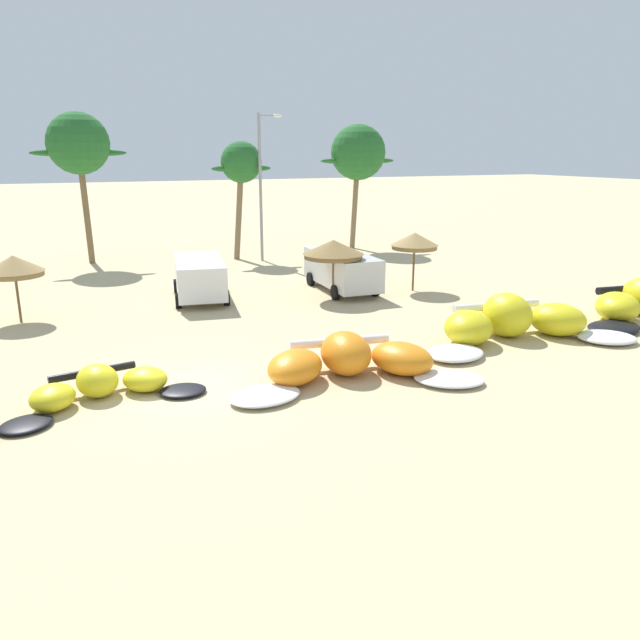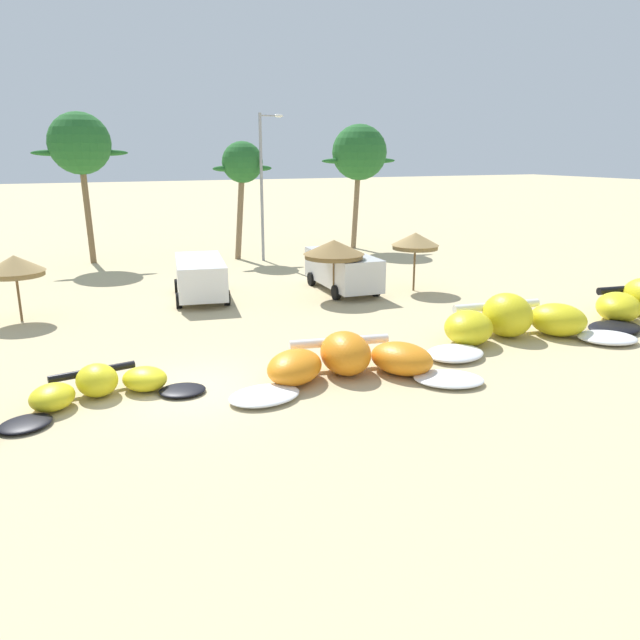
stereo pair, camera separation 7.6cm
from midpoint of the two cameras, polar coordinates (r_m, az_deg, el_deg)
The scene contains 13 objects.
ground_plane at distance 18.15m, azimuth -11.49°, elevation -6.21°, with size 260.00×260.00×0.00m, color #C6B284.
kite_left at distance 17.96m, azimuth -19.64°, elevation -5.88°, with size 5.59×3.02×0.90m.
kite_left_of_center at distance 18.45m, azimuth 2.83°, elevation -3.91°, with size 7.78×4.30×1.28m.
kite_center at distance 23.21m, azimuth 17.66°, elevation -0.26°, with size 8.53×4.38×1.60m.
beach_umbrella_near_van at distance 26.95m, azimuth -26.42°, elevation 4.54°, with size 2.27×2.27×2.67m.
beach_umbrella_middle at distance 28.03m, azimuth 1.38°, elevation 6.60°, with size 2.80×2.80×2.72m.
beach_umbrella_near_palms at distance 30.05m, azimuth 8.92°, elevation 7.27°, with size 2.29×2.29×2.84m.
parked_van at distance 30.01m, azimuth 2.09°, elevation 4.83°, with size 2.47×5.47×1.84m.
parked_car_second at distance 28.81m, azimuth -11.01°, elevation 4.11°, with size 2.92×5.23×1.84m.
palm_left_of_gap at distance 39.62m, azimuth -21.37°, elevation 14.93°, with size 5.36×3.57×8.83m.
palm_center_left at distance 39.06m, azimuth -7.17°, elevation 14.13°, with size 3.76×2.51×7.21m.
palm_center_right at distance 43.36m, azimuth 3.72°, elevation 15.20°, with size 5.60×3.73×8.40m.
lamppost_west_center at distance 38.24m, azimuth -5.23°, elevation 12.81°, with size 1.55×0.24×8.79m.
Camera 2 is at (-3.28, -16.60, 6.59)m, focal length 34.45 mm.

